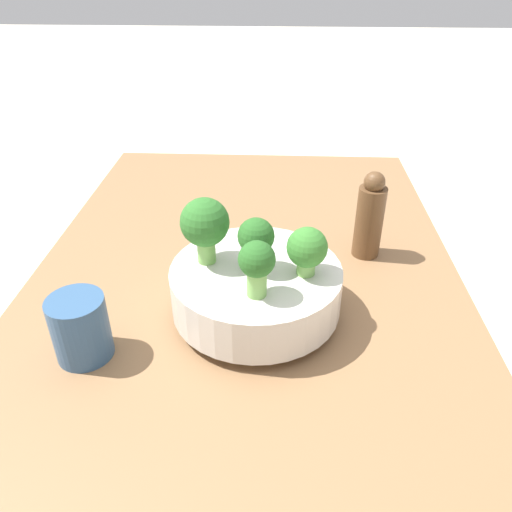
# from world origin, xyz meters

# --- Properties ---
(ground_plane) EXTENTS (6.00, 6.00, 0.00)m
(ground_plane) POSITION_xyz_m (0.00, 0.00, 0.00)
(ground_plane) COLOR beige
(table) EXTENTS (1.18, 0.66, 0.05)m
(table) POSITION_xyz_m (0.00, 0.00, 0.02)
(table) COLOR olive
(table) RESTS_ON ground_plane
(bowl) EXTENTS (0.23, 0.23, 0.08)m
(bowl) POSITION_xyz_m (-0.01, -0.02, 0.09)
(bowl) COLOR silver
(bowl) RESTS_ON table
(broccoli_floret_back) EXTENTS (0.06, 0.06, 0.09)m
(broccoli_floret_back) POSITION_xyz_m (0.01, 0.05, 0.18)
(broccoli_floret_back) COLOR #7AB256
(broccoli_floret_back) RESTS_ON bowl
(broccoli_floret_center) EXTENTS (0.05, 0.05, 0.07)m
(broccoli_floret_center) POSITION_xyz_m (-0.01, -0.02, 0.17)
(broccoli_floret_center) COLOR #6BA34C
(broccoli_floret_center) RESTS_ON bowl
(broccoli_floret_left) EXTENTS (0.04, 0.04, 0.07)m
(broccoli_floret_left) POSITION_xyz_m (-0.06, -0.02, 0.17)
(broccoli_floret_left) COLOR #7AB256
(broccoli_floret_left) RESTS_ON bowl
(broccoli_floret_front) EXTENTS (0.05, 0.05, 0.07)m
(broccoli_floret_front) POSITION_xyz_m (-0.02, -0.09, 0.16)
(broccoli_floret_front) COLOR #7AB256
(broccoli_floret_front) RESTS_ON bowl
(cup) EXTENTS (0.07, 0.07, 0.08)m
(cup) POSITION_xyz_m (-0.10, 0.19, 0.09)
(cup) COLOR #33567F
(cup) RESTS_ON table
(pepper_mill) EXTENTS (0.04, 0.04, 0.14)m
(pepper_mill) POSITION_xyz_m (0.16, -0.19, 0.12)
(pepper_mill) COLOR brown
(pepper_mill) RESTS_ON table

